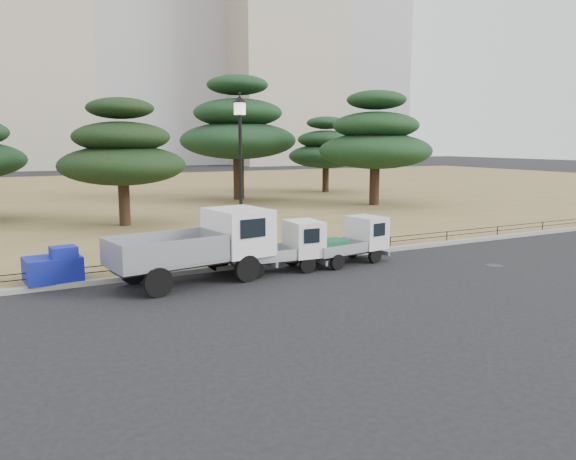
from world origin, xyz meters
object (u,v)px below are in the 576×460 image
truck_kei_front (283,247)px  truck_kei_rear (351,240)px  tarp_pile (54,267)px  street_lamp (240,151)px  truck_large (201,243)px

truck_kei_front → truck_kei_rear: bearing=4.5°
truck_kei_front → tarp_pile: (-6.98, 1.51, -0.26)m
street_lamp → tarp_pile: size_ratio=3.36×
tarp_pile → truck_large: bearing=-20.5°
truck_kei_front → truck_large: bearing=-176.5°
truck_kei_front → street_lamp: bearing=126.6°
truck_kei_rear → truck_large: bearing=171.9°
truck_large → truck_kei_rear: (5.65, 0.10, -0.41)m
truck_large → truck_kei_front: truck_large is taller
truck_large → truck_kei_rear: truck_large is taller
street_lamp → tarp_pile: street_lamp is taller
street_lamp → tarp_pile: bearing=178.7°
truck_large → street_lamp: size_ratio=0.92×
truck_kei_rear → tarp_pile: size_ratio=1.91×
truck_large → street_lamp: 3.67m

